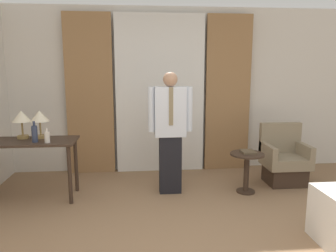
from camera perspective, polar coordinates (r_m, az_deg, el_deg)
wall_back at (r=5.52m, az=-1.48°, el=6.22°), size 10.00×0.06×2.70m
curtain_sheer_center at (r=5.40m, az=-1.38°, el=5.49°), size 1.45×0.06×2.58m
curtain_drape_left at (r=5.44m, az=-13.48°, el=5.25°), size 0.75×0.06×2.58m
curtain_drape_right at (r=5.59m, az=10.38°, el=5.49°), size 0.75×0.06×2.58m
desk at (r=4.66m, az=-22.98°, el=-3.82°), size 1.21×0.56×0.80m
table_lamp_left at (r=4.75m, az=-24.15°, el=1.24°), size 0.25×0.25×0.37m
table_lamp_right at (r=4.68m, az=-21.46°, el=1.31°), size 0.25×0.25×0.37m
bottle_near_edge at (r=4.48m, az=-22.21°, el=-1.22°), size 0.07×0.07×0.27m
bottle_by_lamp at (r=4.39m, az=-20.32°, el=-1.77°), size 0.07×0.07×0.19m
person at (r=4.45m, az=0.39°, el=-0.43°), size 0.61×0.20×1.67m
armchair at (r=5.27m, az=19.56°, el=-5.82°), size 0.63×0.55×0.89m
side_table at (r=4.71m, az=13.54°, el=-6.79°), size 0.47×0.47×0.56m
book at (r=4.68m, az=13.76°, el=-4.38°), size 0.18×0.22×0.03m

